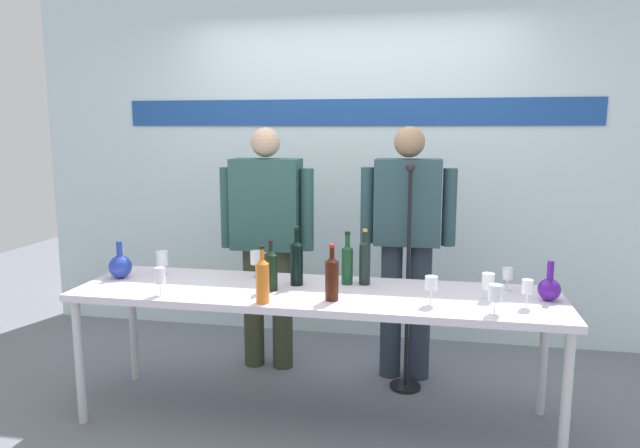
{
  "coord_description": "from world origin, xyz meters",
  "views": [
    {
      "loc": [
        0.63,
        -3.1,
        1.66
      ],
      "look_at": [
        0.0,
        0.15,
        1.11
      ],
      "focal_mm": 32.97,
      "sensor_mm": 36.0,
      "label": 1
    }
  ],
  "objects": [
    {
      "name": "wine_glass_right_3",
      "position": [
        0.64,
        -0.15,
        0.87
      ],
      "size": [
        0.07,
        0.07,
        0.15
      ],
      "color": "white",
      "rests_on": "display_table"
    },
    {
      "name": "wine_bottle_1",
      "position": [
        -0.24,
        -0.04,
        0.88
      ],
      "size": [
        0.08,
        0.08,
        0.28
      ],
      "color": "black",
      "rests_on": "display_table"
    },
    {
      "name": "wine_glass_left_1",
      "position": [
        -0.98,
        0.15,
        0.87
      ],
      "size": [
        0.07,
        0.07,
        0.15
      ],
      "color": "white",
      "rests_on": "display_table"
    },
    {
      "name": "wine_glass_right_4",
      "position": [
        0.94,
        -0.24,
        0.86
      ],
      "size": [
        0.07,
        0.07,
        0.15
      ],
      "color": "white",
      "rests_on": "display_table"
    },
    {
      "name": "back_wall",
      "position": [
        0.0,
        1.47,
        1.5
      ],
      "size": [
        5.18,
        0.11,
        3.0
      ],
      "color": "white",
      "rests_on": "ground"
    },
    {
      "name": "display_table",
      "position": [
        0.0,
        0.0,
        0.71
      ],
      "size": [
        2.69,
        0.7,
        0.76
      ],
      "color": "silver",
      "rests_on": "ground"
    },
    {
      "name": "decanter_blue_left",
      "position": [
        -1.2,
        0.05,
        0.83
      ],
      "size": [
        0.14,
        0.14,
        0.22
      ],
      "color": "#2237A0",
      "rests_on": "display_table"
    },
    {
      "name": "wine_bottle_2",
      "position": [
        -0.22,
        -0.28,
        0.89
      ],
      "size": [
        0.07,
        0.07,
        0.3
      ],
      "color": "orange",
      "rests_on": "display_table"
    },
    {
      "name": "wine_bottle_3",
      "position": [
        0.16,
        0.17,
        0.89
      ],
      "size": [
        0.06,
        0.06,
        0.31
      ],
      "color": "#144123",
      "rests_on": "display_table"
    },
    {
      "name": "microphone_stand",
      "position": [
        0.49,
        0.5,
        0.48
      ],
      "size": [
        0.2,
        0.2,
        1.45
      ],
      "color": "black",
      "rests_on": "ground"
    },
    {
      "name": "decanter_blue_right",
      "position": [
        1.24,
        0.05,
        0.83
      ],
      "size": [
        0.12,
        0.12,
        0.21
      ],
      "color": "#4A178B",
      "rests_on": "display_table"
    },
    {
      "name": "wine_glass_left_0",
      "position": [
        -0.8,
        -0.25,
        0.87
      ],
      "size": [
        0.06,
        0.06,
        0.15
      ],
      "color": "white",
      "rests_on": "display_table"
    },
    {
      "name": "wine_glass_right_2",
      "position": [
        1.11,
        -0.1,
        0.86
      ],
      "size": [
        0.06,
        0.06,
        0.14
      ],
      "color": "white",
      "rests_on": "display_table"
    },
    {
      "name": "wine_bottle_4",
      "position": [
        -0.13,
        0.1,
        0.9
      ],
      "size": [
        0.07,
        0.07,
        0.34
      ],
      "color": "black",
      "rests_on": "display_table"
    },
    {
      "name": "wine_glass_right_1",
      "position": [
        1.05,
        0.19,
        0.85
      ],
      "size": [
        0.06,
        0.06,
        0.13
      ],
      "color": "white",
      "rests_on": "display_table"
    },
    {
      "name": "presenter_left",
      "position": [
        -0.47,
        0.69,
        0.96
      ],
      "size": [
        0.65,
        0.22,
        1.66
      ],
      "color": "#363B27",
      "rests_on": "ground"
    },
    {
      "name": "wine_glass_left_2",
      "position": [
        -0.4,
        0.21,
        0.88
      ],
      "size": [
        0.07,
        0.07,
        0.16
      ],
      "color": "white",
      "rests_on": "display_table"
    },
    {
      "name": "ground_plane",
      "position": [
        0.0,
        0.0,
        0.0
      ],
      "size": [
        10.0,
        10.0,
        0.0
      ],
      "primitive_type": "plane",
      "color": "slate"
    },
    {
      "name": "wine_glass_right_0",
      "position": [
        0.93,
        0.0,
        0.86
      ],
      "size": [
        0.07,
        0.07,
        0.14
      ],
      "color": "white",
      "rests_on": "display_table"
    },
    {
      "name": "wine_bottle_5",
      "position": [
        0.12,
        -0.16,
        0.89
      ],
      "size": [
        0.07,
        0.07,
        0.3
      ],
      "color": "#341207",
      "rests_on": "display_table"
    },
    {
      "name": "presenter_right",
      "position": [
        0.47,
        0.69,
        0.96
      ],
      "size": [
        0.61,
        0.22,
        1.66
      ],
      "color": "#28333F",
      "rests_on": "ground"
    },
    {
      "name": "wine_bottle_0",
      "position": [
        0.26,
        0.18,
        0.9
      ],
      "size": [
        0.06,
        0.06,
        0.32
      ],
      "color": "black",
      "rests_on": "display_table"
    }
  ]
}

